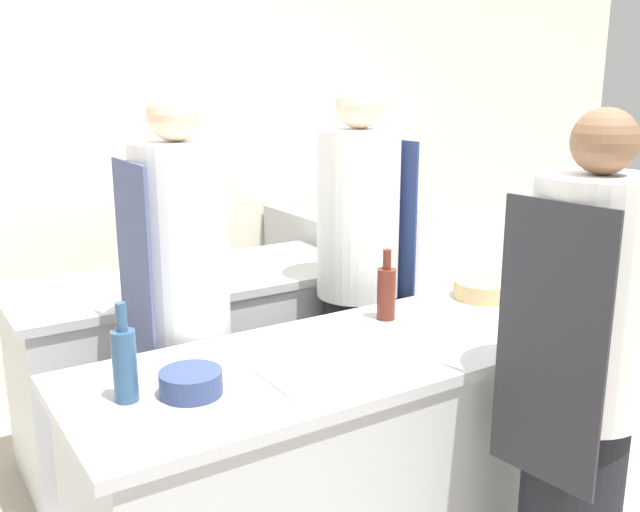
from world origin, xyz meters
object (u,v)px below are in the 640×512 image
(bottle_vinegar, at_px, (550,304))
(bowl_prep_small, at_px, (191,383))
(chef_at_stove, at_px, (358,279))
(stockpot, at_px, (189,257))
(chef_at_prep_near, at_px, (580,391))
(oven_range, at_px, (341,285))
(chef_at_pass_far, at_px, (184,324))
(bottle_olive_oil, at_px, (125,363))
(bowl_mixing_large, at_px, (484,289))
(bottle_wine, at_px, (386,292))

(bottle_vinegar, height_order, bowl_prep_small, bottle_vinegar)
(chef_at_stove, bearing_deg, stockpot, -122.77)
(chef_at_prep_near, xyz_separation_m, bowl_prep_small, (-1.06, 0.57, 0.07))
(oven_range, xyz_separation_m, chef_at_pass_far, (-1.54, -1.19, 0.39))
(oven_range, height_order, bottle_vinegar, bottle_vinegar)
(chef_at_prep_near, height_order, chef_at_pass_far, chef_at_pass_far)
(chef_at_pass_far, height_order, bottle_olive_oil, chef_at_pass_far)
(bowl_mixing_large, bearing_deg, oven_range, 78.60)
(chef_at_prep_near, distance_m, stockpot, 1.77)
(chef_at_pass_far, relative_size, bowl_prep_small, 9.47)
(oven_range, height_order, bowl_mixing_large, oven_range)
(oven_range, xyz_separation_m, stockpot, (-1.31, -0.71, 0.52))
(bowl_prep_small, relative_size, stockpot, 0.66)
(chef_at_stove, relative_size, bowl_prep_small, 9.55)
(bottle_vinegar, xyz_separation_m, stockpot, (-0.89, 1.29, 0.02))
(chef_at_stove, height_order, stockpot, chef_at_stove)
(bottle_olive_oil, bearing_deg, bowl_prep_small, -19.10)
(chef_at_prep_near, relative_size, bowl_prep_small, 9.20)
(chef_at_stove, height_order, bottle_olive_oil, chef_at_stove)
(chef_at_stove, bearing_deg, bottle_vinegar, 5.60)
(bottle_olive_oil, xyz_separation_m, bottle_vinegar, (1.51, -0.27, -0.01))
(bottle_olive_oil, relative_size, bowl_mixing_large, 1.15)
(bottle_wine, height_order, bowl_prep_small, bottle_wine)
(chef_at_prep_near, distance_m, bowl_prep_small, 1.21)
(oven_range, xyz_separation_m, chef_at_prep_near, (-0.69, -2.36, 0.36))
(chef_at_prep_near, distance_m, bottle_olive_oil, 1.40)
(chef_at_pass_far, relative_size, bottle_wine, 6.38)
(chef_at_prep_near, height_order, bottle_wine, chef_at_prep_near)
(bottle_olive_oil, xyz_separation_m, bowl_prep_small, (0.18, -0.06, -0.08))
(chef_at_pass_far, bearing_deg, oven_range, -53.09)
(bottle_olive_oil, height_order, bottle_vinegar, bottle_olive_oil)
(bottle_vinegar, height_order, bowl_mixing_large, bottle_vinegar)
(chef_at_prep_near, relative_size, chef_at_stove, 0.96)
(bottle_wine, distance_m, bowl_prep_small, 0.94)
(chef_at_prep_near, xyz_separation_m, bottle_olive_oil, (-1.24, 0.63, 0.15))
(oven_range, relative_size, bottle_vinegar, 3.67)
(oven_range, height_order, bowl_prep_small, oven_range)
(bottle_vinegar, height_order, bottle_wine, bottle_wine)
(chef_at_pass_far, height_order, bottle_wine, chef_at_pass_far)
(bowl_prep_small, bearing_deg, bowl_mixing_large, 8.75)
(bottle_vinegar, distance_m, bowl_prep_small, 1.35)
(chef_at_stove, relative_size, bottle_olive_oil, 6.00)
(chef_at_prep_near, distance_m, chef_at_stove, 1.31)
(oven_range, relative_size, bowl_prep_small, 5.41)
(oven_range, bearing_deg, chef_at_stove, -120.40)
(chef_at_prep_near, bearing_deg, bowl_mixing_large, -31.94)
(bottle_vinegar, bearing_deg, chef_at_pass_far, 144.13)
(oven_range, distance_m, bowl_prep_small, 2.54)
(bottle_wine, relative_size, bowl_prep_small, 1.48)
(bottle_olive_oil, distance_m, bowl_prep_small, 0.20)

